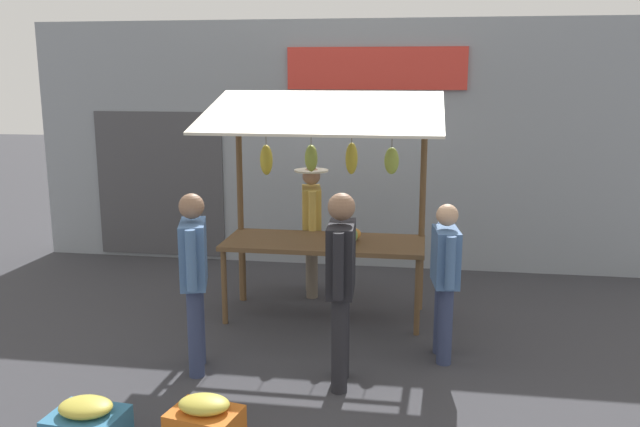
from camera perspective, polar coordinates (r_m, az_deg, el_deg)
ground_plane at (r=7.71m, az=0.35°, el=-8.66°), size 40.00×40.00×0.00m
street_backdrop at (r=9.45m, az=2.05°, el=5.78°), size 9.00×0.30×3.40m
market_stall at (r=7.33m, az=0.43°, el=2.67°), size 2.50×1.46×2.50m
vendor_with_sunhat at (r=8.20m, az=-0.72°, el=-0.60°), size 0.41×0.67×1.59m
shopper_in_striped_shirt at (r=6.19m, az=-10.61°, el=-4.70°), size 0.35×0.68×1.66m
shopper_with_shopping_bag at (r=5.79m, az=1.79°, el=-5.23°), size 0.25×0.72×1.72m
shopper_with_ponytail at (r=6.47m, az=10.52°, el=-4.92°), size 0.27×0.66×1.52m
produce_crate_near at (r=5.18m, az=-9.71°, el=-17.31°), size 0.56×0.46×0.43m
produce_crate_side at (r=5.46m, az=-19.10°, el=-16.54°), size 0.56×0.46×0.37m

